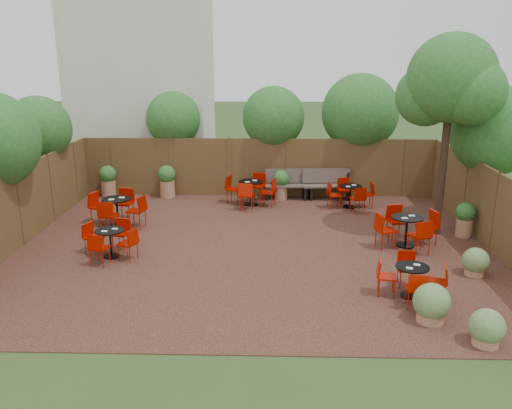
{
  "coord_description": "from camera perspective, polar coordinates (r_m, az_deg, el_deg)",
  "views": [
    {
      "loc": [
        0.4,
        -12.59,
        4.86
      ],
      "look_at": [
        0.04,
        0.5,
        1.0
      ],
      "focal_mm": 36.78,
      "sensor_mm": 36.0,
      "label": 1
    }
  ],
  "objects": [
    {
      "name": "low_shrubs",
      "position": [
        10.85,
        21.29,
        -9.36
      ],
      "size": [
        2.24,
        3.53,
        0.74
      ],
      "color": "#A36E51",
      "rests_on": "courtyard_paving"
    },
    {
      "name": "courtyard_paving",
      "position": [
        13.5,
        -0.22,
        -4.63
      ],
      "size": [
        12.0,
        10.0,
        0.02
      ],
      "primitive_type": "cube",
      "color": "#331914",
      "rests_on": "ground"
    },
    {
      "name": "fence_right",
      "position": [
        14.31,
        24.55,
        -0.75
      ],
      "size": [
        0.08,
        10.0,
        2.0
      ],
      "primitive_type": "cube",
      "color": "brown",
      "rests_on": "ground"
    },
    {
      "name": "fence_back",
      "position": [
        18.02,
        0.28,
        4.05
      ],
      "size": [
        12.0,
        0.08,
        2.0
      ],
      "primitive_type": "cube",
      "color": "brown",
      "rests_on": "ground"
    },
    {
      "name": "neighbour_building",
      "position": [
        21.19,
        -12.14,
        13.74
      ],
      "size": [
        5.0,
        4.0,
        8.0
      ],
      "primitive_type": "cube",
      "color": "silver",
      "rests_on": "ground"
    },
    {
      "name": "park_bench_left",
      "position": [
        17.77,
        3.6,
        2.3
      ],
      "size": [
        1.65,
        0.63,
        1.0
      ],
      "rotation": [
        0.0,
        0.0,
        0.07
      ],
      "color": "brown",
      "rests_on": "courtyard_paving"
    },
    {
      "name": "overhang_foliage",
      "position": [
        15.21,
        -4.58,
        8.29
      ],
      "size": [
        15.82,
        10.92,
        2.67
      ],
      "color": "#24601F",
      "rests_on": "ground"
    },
    {
      "name": "courtyard_tree",
      "position": [
        14.52,
        20.44,
        12.06
      ],
      "size": [
        2.52,
        2.42,
        5.3
      ],
      "rotation": [
        0.0,
        0.0,
        -0.08
      ],
      "color": "black",
      "rests_on": "courtyard_paving"
    },
    {
      "name": "planters",
      "position": [
        17.15,
        -3.8,
        1.94
      ],
      "size": [
        11.35,
        4.3,
        1.1
      ],
      "color": "#A36E51",
      "rests_on": "courtyard_paving"
    },
    {
      "name": "fence_left",
      "position": [
        14.65,
        -24.4,
        -0.37
      ],
      "size": [
        0.08,
        10.0,
        2.0
      ],
      "primitive_type": "cube",
      "color": "brown",
      "rests_on": "ground"
    },
    {
      "name": "ground",
      "position": [
        13.5,
        -0.22,
        -4.67
      ],
      "size": [
        80.0,
        80.0,
        0.0
      ],
      "primitive_type": "plane",
      "color": "#354F23",
      "rests_on": "ground"
    },
    {
      "name": "bistro_tables",
      "position": [
        14.5,
        0.89,
        -1.26
      ],
      "size": [
        9.54,
        8.07,
        0.93
      ],
      "color": "black",
      "rests_on": "courtyard_paving"
    },
    {
      "name": "park_bench_right",
      "position": [
        17.86,
        7.67,
        2.28
      ],
      "size": [
        1.68,
        0.69,
        1.01
      ],
      "rotation": [
        0.0,
        0.0,
        0.1
      ],
      "color": "brown",
      "rests_on": "courtyard_paving"
    }
  ]
}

